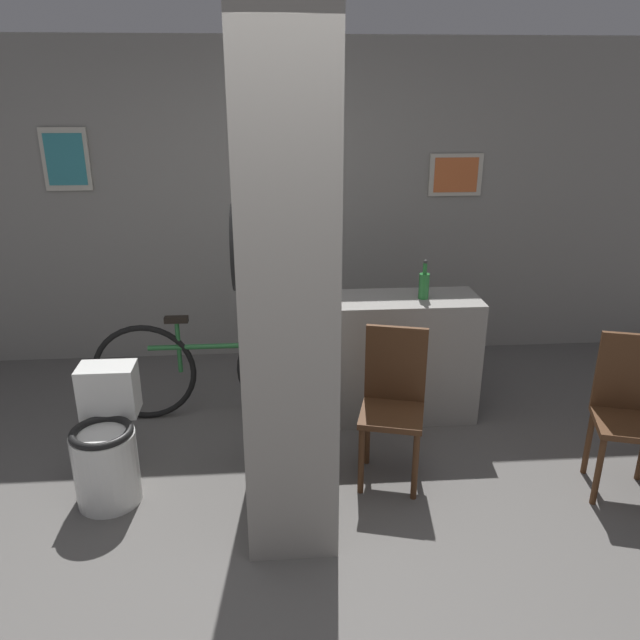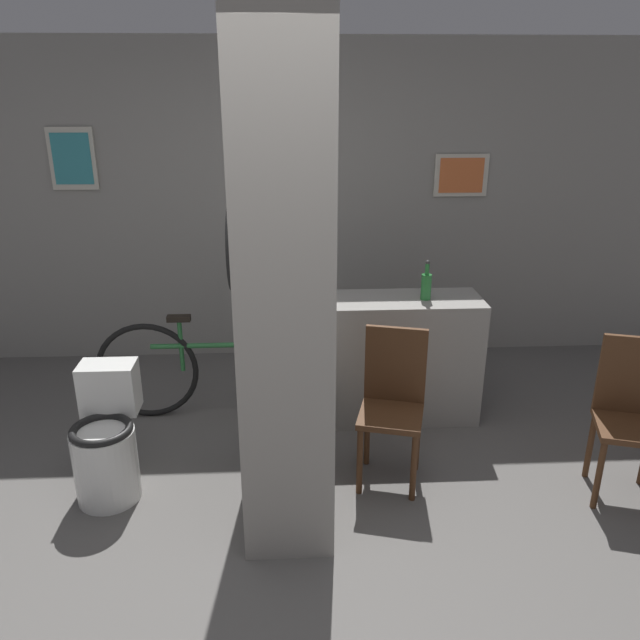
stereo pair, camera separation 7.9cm
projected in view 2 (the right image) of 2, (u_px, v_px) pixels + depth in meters
ground_plane at (279, 559)px, 3.16m from camera, size 14.00×14.00×0.00m
wall_back at (278, 206)px, 5.15m from camera, size 8.00×0.09×2.60m
pillar_center at (285, 284)px, 3.17m from camera, size 0.48×1.01×2.60m
counter_shelf at (390, 358)px, 4.39m from camera, size 1.23×0.44×0.89m
toilet at (107, 444)px, 3.57m from camera, size 0.36×0.52×0.74m
chair_near_pillar at (393, 400)px, 3.67m from camera, size 0.45×0.45×0.94m
chair_by_doorway at (630, 412)px, 3.53m from camera, size 0.45×0.45×0.94m
bicycle at (219, 368)px, 4.41m from camera, size 1.72×0.42×0.77m
bottle_tall at (426, 285)px, 4.18m from camera, size 0.07×0.07×0.27m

